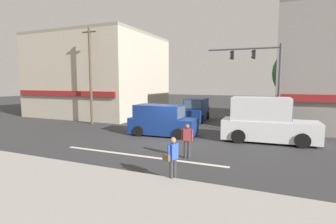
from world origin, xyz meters
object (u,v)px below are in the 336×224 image
utility_pole_near_left (91,75)px  utility_pole_far_right (295,76)px  street_tree (302,73)px  van_waiting_far (162,121)px  van_crossing_center (196,110)px  pedestrian_mid_crossing (187,139)px  traffic_light_mast (264,75)px  pedestrian_foreground_with_bag (173,157)px  box_truck_approaching_near (266,122)px

utility_pole_near_left → utility_pole_far_right: (16.02, 3.30, -0.18)m
street_tree → van_waiting_far: bearing=-145.1°
van_crossing_center → pedestrian_mid_crossing: size_ratio=2.83×
utility_pole_near_left → utility_pole_far_right: utility_pole_near_left is taller
utility_pole_far_right → traffic_light_mast: utility_pole_far_right is taller
street_tree → pedestrian_foreground_with_bag: bearing=-109.4°
pedestrian_foreground_with_bag → van_waiting_far: bearing=117.6°
van_waiting_far → pedestrian_foreground_with_bag: (3.99, -7.64, -0.05)m
box_truck_approaching_near → pedestrian_foreground_with_bag: 8.80m
utility_pole_near_left → pedestrian_foreground_with_bag: size_ratio=4.97×
utility_pole_near_left → van_crossing_center: bearing=36.6°
van_waiting_far → van_crossing_center: same height
utility_pole_far_right → utility_pole_near_left: bearing=-168.3°
box_truck_approaching_near → pedestrian_foreground_with_bag: (-2.73, -8.36, -0.30)m
street_tree → pedestrian_mid_crossing: bearing=-116.6°
box_truck_approaching_near → pedestrian_foreground_with_bag: bearing=-108.1°
street_tree → traffic_light_mast: bearing=-125.4°
traffic_light_mast → van_crossing_center: size_ratio=1.31×
street_tree → pedestrian_foreground_with_bag: 15.03m
pedestrian_foreground_with_bag → traffic_light_mast: bearing=76.9°
van_waiting_far → utility_pole_far_right: bearing=32.0°
box_truck_approaching_near → pedestrian_mid_crossing: (-3.25, -5.29, -0.30)m
utility_pole_far_right → pedestrian_mid_crossing: bearing=-116.5°
street_tree → traffic_light_mast: 4.24m
van_waiting_far → utility_pole_near_left: bearing=165.9°
pedestrian_mid_crossing → traffic_light_mast: bearing=68.1°
utility_pole_near_left → pedestrian_mid_crossing: utility_pole_near_left is taller
van_crossing_center → box_truck_approaching_near: box_truck_approaching_near is taller
utility_pole_near_left → utility_pole_far_right: bearing=11.7°
traffic_light_mast → utility_pole_near_left: bearing=-176.8°
utility_pole_near_left → van_crossing_center: utility_pole_near_left is taller
street_tree → pedestrian_mid_crossing: street_tree is taller
utility_pole_far_right → traffic_light_mast: bearing=-128.1°
pedestrian_foreground_with_bag → van_crossing_center: bearing=104.4°
van_crossing_center → van_waiting_far: bearing=-90.4°
utility_pole_near_left → box_truck_approaching_near: utility_pole_near_left is taller
van_waiting_far → van_crossing_center: 7.65m
street_tree → utility_pole_far_right: utility_pole_far_right is taller
street_tree → pedestrian_mid_crossing: size_ratio=3.88×
utility_pole_far_right → pedestrian_foreground_with_bag: utility_pole_far_right is taller
van_waiting_far → pedestrian_foreground_with_bag: 8.62m
utility_pole_far_right → pedestrian_mid_crossing: 11.40m
street_tree → van_waiting_far: size_ratio=1.38×
utility_pole_far_right → van_crossing_center: utility_pole_far_right is taller
street_tree → pedestrian_foreground_with_bag: size_ratio=3.88×
van_waiting_far → box_truck_approaching_near: (6.72, 0.72, 0.25)m
street_tree → pedestrian_foreground_with_bag: (-4.85, -13.81, -3.42)m
van_waiting_far → van_crossing_center: (0.05, 7.65, 0.00)m
traffic_light_mast → box_truck_approaching_near: 3.55m
traffic_light_mast → van_crossing_center: traffic_light_mast is taller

